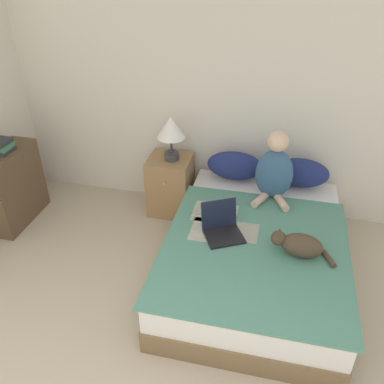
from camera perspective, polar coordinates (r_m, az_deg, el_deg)
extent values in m
cube|color=beige|center=(4.08, 6.07, 13.60)|extent=(5.60, 0.05, 2.55)
cube|color=brown|center=(3.71, 8.69, -10.00)|extent=(1.44, 2.04, 0.20)
cube|color=silver|center=(3.57, 8.98, -7.42)|extent=(1.41, 2.01, 0.24)
cube|color=#4C8470|center=(3.33, 8.82, -7.93)|extent=(1.48, 1.63, 0.02)
cube|color=silver|center=(3.48, 6.24, -5.50)|extent=(0.37, 0.27, 0.01)
cube|color=silver|center=(3.47, 2.88, -5.50)|extent=(0.37, 0.33, 0.01)
cube|color=silver|center=(3.68, 3.22, -2.97)|extent=(0.40, 0.32, 0.01)
ellipsoid|color=navy|center=(4.15, 6.01, 3.71)|extent=(0.56, 0.25, 0.29)
ellipsoid|color=navy|center=(4.13, 14.91, 2.63)|extent=(0.56, 0.25, 0.29)
ellipsoid|color=#33567A|center=(3.84, 11.44, 2.47)|extent=(0.35, 0.19, 0.50)
sphere|color=#DBB293|center=(3.69, 11.99, 6.97)|extent=(0.19, 0.19, 0.19)
cylinder|color=#DBB293|center=(3.85, 9.59, -0.99)|extent=(0.17, 0.25, 0.07)
cylinder|color=#DBB293|center=(3.85, 12.40, -1.34)|extent=(0.17, 0.25, 0.07)
ellipsoid|color=#473828|center=(3.28, 15.14, -7.26)|extent=(0.34, 0.22, 0.19)
sphere|color=#473828|center=(3.26, 12.05, -6.36)|extent=(0.12, 0.12, 0.12)
cone|color=#473828|center=(3.21, 12.06, -6.08)|extent=(0.05, 0.05, 0.05)
cone|color=#473828|center=(3.26, 12.22, -5.38)|extent=(0.05, 0.05, 0.05)
cylinder|color=#473828|center=(3.33, 18.62, -8.83)|extent=(0.11, 0.18, 0.04)
cube|color=black|center=(3.40, 4.52, -6.26)|extent=(0.39, 0.36, 0.02)
cube|color=black|center=(3.43, 3.80, -3.05)|extent=(0.30, 0.20, 0.25)
cube|color=#937047|center=(4.35, -3.04, 1.02)|extent=(0.44, 0.42, 0.63)
sphere|color=tan|center=(4.10, -3.92, 1.14)|extent=(0.03, 0.03, 0.03)
cylinder|color=#38383D|center=(4.16, -2.86, 5.09)|extent=(0.15, 0.15, 0.08)
cylinder|color=#38383D|center=(4.10, -2.91, 6.61)|extent=(0.02, 0.02, 0.17)
cone|color=white|center=(4.03, -2.99, 9.08)|extent=(0.28, 0.28, 0.22)
cube|color=brown|center=(4.54, -23.88, 0.65)|extent=(0.29, 0.72, 0.79)
cube|color=#2D2D33|center=(4.36, -25.05, 5.32)|extent=(0.18, 0.21, 0.04)
cube|color=#3D7A51|center=(4.34, -25.09, 5.81)|extent=(0.17, 0.20, 0.04)
cube|color=#2D2D33|center=(4.33, -25.40, 6.28)|extent=(0.16, 0.23, 0.04)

